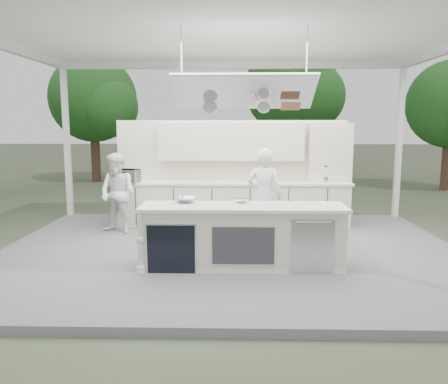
{
  "coord_description": "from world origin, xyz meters",
  "views": [
    {
      "loc": [
        0.07,
        -7.39,
        2.28
      ],
      "look_at": [
        -0.12,
        0.4,
        1.07
      ],
      "focal_mm": 35.0,
      "sensor_mm": 36.0,
      "label": 1
    }
  ],
  "objects_px": {
    "head_chef": "(264,197)",
    "sous_chef": "(118,193)",
    "demo_island": "(241,236)",
    "back_counter": "(231,203)"
  },
  "relations": [
    {
      "from": "head_chef",
      "to": "sous_chef",
      "type": "distance_m",
      "value": 2.97
    },
    {
      "from": "demo_island",
      "to": "head_chef",
      "type": "relative_size",
      "value": 1.77
    },
    {
      "from": "demo_island",
      "to": "back_counter",
      "type": "distance_m",
      "value": 2.82
    },
    {
      "from": "sous_chef",
      "to": "head_chef",
      "type": "bearing_deg",
      "value": 8.85
    },
    {
      "from": "back_counter",
      "to": "sous_chef",
      "type": "xyz_separation_m",
      "value": [
        -2.26,
        -0.75,
        0.32
      ]
    },
    {
      "from": "back_counter",
      "to": "head_chef",
      "type": "distance_m",
      "value": 1.69
    },
    {
      "from": "demo_island",
      "to": "back_counter",
      "type": "relative_size",
      "value": 0.61
    },
    {
      "from": "sous_chef",
      "to": "back_counter",
      "type": "bearing_deg",
      "value": 42.46
    },
    {
      "from": "demo_island",
      "to": "sous_chef",
      "type": "xyz_separation_m",
      "value": [
        -2.44,
        2.06,
        0.33
      ]
    },
    {
      "from": "demo_island",
      "to": "back_counter",
      "type": "bearing_deg",
      "value": 93.63
    }
  ]
}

